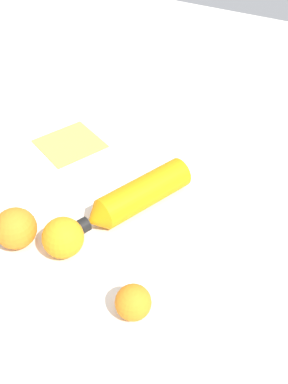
{
  "coord_description": "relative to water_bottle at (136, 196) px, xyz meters",
  "views": [
    {
      "loc": [
        -0.29,
        0.55,
        0.65
      ],
      "look_at": [
        0.03,
        -0.02,
        0.03
      ],
      "focal_mm": 39.41,
      "sensor_mm": 36.0,
      "label": 1
    }
  ],
  "objects": [
    {
      "name": "ground_plane",
      "position": [
        -0.03,
        0.01,
        -0.03
      ],
      "size": [
        2.4,
        2.4,
        0.0
      ],
      "primitive_type": "plane",
      "color": "silver"
    },
    {
      "name": "water_bottle",
      "position": [
        0.0,
        0.0,
        0.0
      ],
      "size": [
        0.16,
        0.27,
        0.07
      ],
      "rotation": [
        0.0,
        0.0,
        1.18
      ],
      "color": "orange",
      "rests_on": "ground_plane"
    },
    {
      "name": "orange_0",
      "position": [
        0.06,
        0.17,
        0.01
      ],
      "size": [
        0.08,
        0.08,
        0.08
      ],
      "primitive_type": "sphere",
      "color": "orange",
      "rests_on": "ground_plane"
    },
    {
      "name": "orange_1",
      "position": [
        -0.12,
        0.23,
        -0.0
      ],
      "size": [
        0.06,
        0.06,
        0.06
      ],
      "primitive_type": "sphere",
      "color": "orange",
      "rests_on": "ground_plane"
    },
    {
      "name": "orange_2",
      "position": [
        0.16,
        0.2,
        0.01
      ],
      "size": [
        0.08,
        0.08,
        0.08
      ],
      "primitive_type": "sphere",
      "color": "orange",
      "rests_on": "ground_plane"
    },
    {
      "name": "folded_napkin",
      "position": [
        0.26,
        -0.12,
        -0.03
      ],
      "size": [
        0.19,
        0.19,
        0.01
      ],
      "primitive_type": "cube",
      "rotation": [
        0.0,
        0.0,
        -0.42
      ],
      "color": "#E5B24C",
      "rests_on": "ground_plane"
    }
  ]
}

